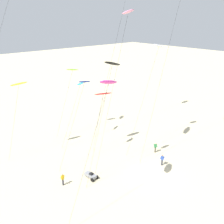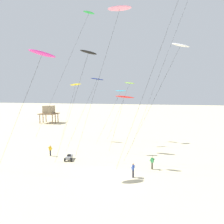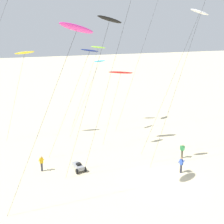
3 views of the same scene
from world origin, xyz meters
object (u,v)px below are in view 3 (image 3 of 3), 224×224
object	(u,v)px
kite_white	(199,14)
kite_flyer_nearest	(182,150)
kite_cyan	(99,63)
kite_yellow	(24,54)
kite_flyer_furthest	(181,164)
kite_black	(109,22)
kite_lime	(98,48)
kite_magenta	(76,29)
kite_navy	(89,52)
kite_red	(121,73)
beach_buggy	(78,166)
kite_flyer_middle	(42,163)

from	to	relation	value
kite_white	kite_flyer_nearest	bearing A→B (deg)	-135.28
kite_flyer_nearest	kite_cyan	bearing A→B (deg)	117.30
kite_yellow	kite_flyer_furthest	distance (m)	23.05
kite_black	kite_lime	size ratio (longest dim) A/B	1.32
kite_magenta	kite_white	world-z (taller)	kite_white
kite_magenta	kite_flyer_furthest	bearing A→B (deg)	3.15
kite_navy	kite_red	bearing A→B (deg)	15.25
kite_navy	beach_buggy	xyz separation A→B (m)	(-2.83, -4.76, -11.11)
kite_magenta	kite_red	distance (m)	14.45
kite_flyer_middle	kite_flyer_furthest	bearing A→B (deg)	-22.45
kite_magenta	kite_lime	world-z (taller)	kite_magenta
kite_magenta	kite_navy	bearing A→B (deg)	68.30
kite_lime	beach_buggy	bearing A→B (deg)	-116.32
kite_lime	kite_flyer_middle	world-z (taller)	kite_lime
kite_white	kite_flyer_furthest	world-z (taller)	kite_white
kite_red	kite_flyer_furthest	xyz separation A→B (m)	(2.42, -10.18, -7.98)
kite_white	kite_navy	distance (m)	13.11
beach_buggy	kite_yellow	bearing A→B (deg)	106.28
kite_lime	kite_white	xyz separation A→B (m)	(7.99, -12.09, 4.39)
kite_white	kite_flyer_nearest	size ratio (longest dim) A/B	9.77
beach_buggy	kite_lime	bearing A→B (deg)	63.68
kite_cyan	kite_flyer_middle	bearing A→B (deg)	-136.03
kite_white	kite_flyer_furthest	size ratio (longest dim) A/B	9.77
kite_yellow	kite_flyer_middle	xyz separation A→B (m)	(-0.08, -10.69, -10.15)
kite_red	kite_flyer_furthest	size ratio (longest dim) A/B	5.54
kite_lime	kite_yellow	bearing A→B (deg)	-167.99
kite_yellow	kite_magenta	bearing A→B (deg)	-81.57
kite_lime	kite_flyer_nearest	distance (m)	19.12
kite_flyer_nearest	kite_flyer_middle	xyz separation A→B (m)	(-15.21, 2.42, 0.00)
kite_black	kite_white	distance (m)	12.10
kite_flyer_furthest	beach_buggy	xyz separation A→B (m)	(-9.55, 4.25, -0.46)
kite_flyer_middle	beach_buggy	bearing A→B (deg)	-18.08
kite_lime	beach_buggy	xyz separation A→B (m)	(-6.96, -14.07, -10.86)
kite_flyer_nearest	kite_yellow	bearing A→B (deg)	139.08
kite_magenta	kite_cyan	size ratio (longest dim) A/B	1.48
kite_magenta	kite_navy	distance (m)	10.63
kite_flyer_nearest	kite_white	bearing A→B (deg)	44.72
kite_white	kite_navy	world-z (taller)	kite_white
kite_magenta	kite_flyer_furthest	distance (m)	16.89
kite_magenta	kite_cyan	bearing A→B (deg)	65.68
kite_white	kite_red	bearing A→B (deg)	153.13
kite_black	kite_cyan	world-z (taller)	kite_black
kite_navy	beach_buggy	size ratio (longest dim) A/B	5.67
kite_white	kite_flyer_furthest	bearing A→B (deg)	-130.91
kite_black	kite_lime	world-z (taller)	kite_black
kite_magenta	kite_black	bearing A→B (deg)	45.29
kite_lime	kite_white	bearing A→B (deg)	-56.56
kite_magenta	kite_red	xyz separation A→B (m)	(8.12, 10.76, -5.21)
kite_yellow	kite_white	bearing A→B (deg)	-28.22
kite_black	kite_yellow	world-z (taller)	kite_black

